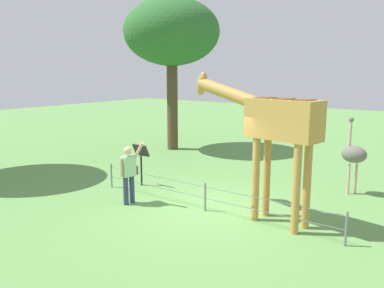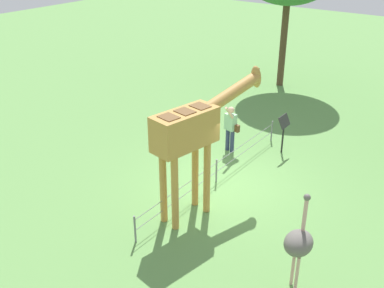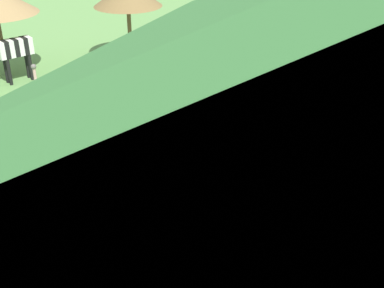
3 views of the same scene
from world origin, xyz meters
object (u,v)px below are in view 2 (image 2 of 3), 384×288
Objects in this scene: giraffe at (194,132)px; ostrich at (299,243)px; info_sign at (284,126)px; visitor at (231,126)px.

ostrich is at bearing -107.19° from giraffe.
visitor is at bearing 122.66° from info_sign.
ostrich reaches higher than visitor.
info_sign is (5.56, 3.01, -0.23)m from ostrich.
visitor is 0.77× the size of ostrich.
ostrich is 1.70× the size of info_sign.
info_sign is (4.52, -0.35, -1.38)m from giraffe.
info_sign is (0.93, -1.46, 0.05)m from visitor.
ostrich reaches higher than info_sign.
ostrich is (-4.63, -4.47, 0.27)m from visitor.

